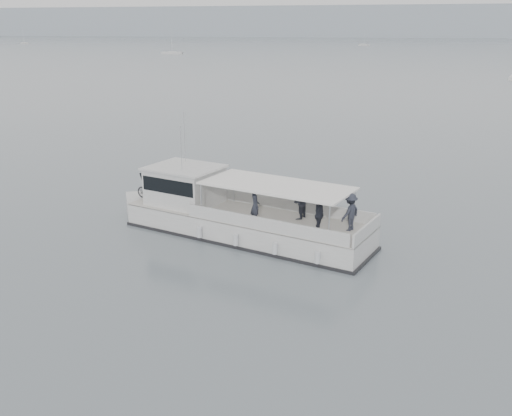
# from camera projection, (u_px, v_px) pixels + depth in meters

# --- Properties ---
(ground) EXTENTS (1400.00, 1400.00, 0.00)m
(ground) POSITION_uv_depth(u_px,v_px,m) (271.00, 262.00, 26.53)
(ground) COLOR slate
(ground) RESTS_ON ground
(headland) EXTENTS (1400.00, 90.00, 28.00)m
(headland) POSITION_uv_depth(u_px,v_px,m) (408.00, 22.00, 537.88)
(headland) COLOR #939EA8
(headland) RESTS_ON ground
(tour_boat) EXTENTS (14.90, 7.09, 6.27)m
(tour_boat) POSITION_uv_depth(u_px,v_px,m) (226.00, 214.00, 30.06)
(tour_boat) COLOR silver
(tour_boat) RESTS_ON ground
(moored_fleet) EXTENTS (407.60, 339.16, 9.92)m
(moored_fleet) POSITION_uv_depth(u_px,v_px,m) (312.00, 54.00, 211.23)
(moored_fleet) COLOR silver
(moored_fleet) RESTS_ON ground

